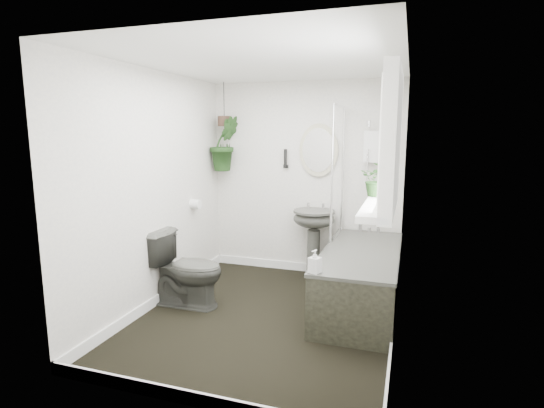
% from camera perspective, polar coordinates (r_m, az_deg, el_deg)
% --- Properties ---
extents(floor, '(2.30, 2.80, 0.02)m').
position_cam_1_polar(floor, '(4.13, -0.67, -15.00)').
color(floor, black).
rests_on(floor, ground).
extents(ceiling, '(2.30, 2.80, 0.02)m').
position_cam_1_polar(ceiling, '(3.80, -0.74, 18.71)').
color(ceiling, white).
rests_on(ceiling, ground).
extents(wall_back, '(2.30, 0.02, 2.30)m').
position_cam_1_polar(wall_back, '(5.14, 4.39, 3.36)').
color(wall_back, silver).
rests_on(wall_back, ground).
extents(wall_front, '(2.30, 0.02, 2.30)m').
position_cam_1_polar(wall_front, '(2.52, -11.13, -3.47)').
color(wall_front, silver).
rests_on(wall_front, ground).
extents(wall_left, '(0.02, 2.80, 2.30)m').
position_cam_1_polar(wall_left, '(4.31, -15.49, 1.80)').
color(wall_left, silver).
rests_on(wall_left, ground).
extents(wall_right, '(0.02, 2.80, 2.30)m').
position_cam_1_polar(wall_right, '(3.59, 17.08, 0.21)').
color(wall_right, silver).
rests_on(wall_right, ground).
extents(skirting, '(2.30, 2.80, 0.10)m').
position_cam_1_polar(skirting, '(4.10, -0.67, -14.24)').
color(skirting, white).
rests_on(skirting, floor).
extents(bathtub, '(0.72, 1.72, 0.58)m').
position_cam_1_polar(bathtub, '(4.31, 11.80, -9.81)').
color(bathtub, '#3B3C36').
rests_on(bathtub, floor).
extents(bath_screen, '(0.04, 0.72, 1.40)m').
position_cam_1_polar(bath_screen, '(4.62, 8.84, 4.19)').
color(bath_screen, silver).
rests_on(bath_screen, bathtub).
extents(shower_box, '(0.20, 0.10, 0.35)m').
position_cam_1_polar(shower_box, '(4.91, 13.44, 7.52)').
color(shower_box, white).
rests_on(shower_box, wall_back).
extents(oval_mirror, '(0.46, 0.03, 0.62)m').
position_cam_1_polar(oval_mirror, '(5.03, 6.27, 7.20)').
color(oval_mirror, '#BAB593').
rests_on(oval_mirror, wall_back).
extents(wall_sconce, '(0.04, 0.04, 0.22)m').
position_cam_1_polar(wall_sconce, '(5.12, 1.82, 6.18)').
color(wall_sconce, black).
rests_on(wall_sconce, wall_back).
extents(toilet_roll_holder, '(0.11, 0.11, 0.11)m').
position_cam_1_polar(toilet_roll_holder, '(4.90, -10.26, -0.01)').
color(toilet_roll_holder, white).
rests_on(toilet_roll_holder, wall_left).
extents(window_recess, '(0.08, 1.00, 0.90)m').
position_cam_1_polar(window_recess, '(2.85, 15.85, 8.00)').
color(window_recess, white).
rests_on(window_recess, wall_right).
extents(window_sill, '(0.18, 1.00, 0.04)m').
position_cam_1_polar(window_sill, '(2.90, 14.08, -0.26)').
color(window_sill, white).
rests_on(window_sill, wall_right).
extents(window_blinds, '(0.01, 0.86, 0.76)m').
position_cam_1_polar(window_blinds, '(2.85, 14.94, 8.05)').
color(window_blinds, white).
rests_on(window_blinds, wall_right).
extents(toilet, '(0.74, 0.43, 0.75)m').
position_cam_1_polar(toilet, '(4.33, -11.44, -8.52)').
color(toilet, '#3B3C36').
rests_on(toilet, floor).
extents(pedestal_sink, '(0.49, 0.42, 0.82)m').
position_cam_1_polar(pedestal_sink, '(5.02, 5.59, -5.40)').
color(pedestal_sink, '#3B3C36').
rests_on(pedestal_sink, floor).
extents(sill_plant, '(0.23, 0.20, 0.25)m').
position_cam_1_polar(sill_plant, '(3.17, 13.93, 3.25)').
color(sill_plant, black).
rests_on(sill_plant, window_sill).
extents(hanging_plant, '(0.47, 0.46, 0.66)m').
position_cam_1_polar(hanging_plant, '(5.27, -6.37, 8.06)').
color(hanging_plant, black).
rests_on(hanging_plant, ceiling).
extents(soap_bottle, '(0.11, 0.11, 0.19)m').
position_cam_1_polar(soap_bottle, '(3.49, 5.78, -7.68)').
color(soap_bottle, black).
rests_on(soap_bottle, bathtub).
extents(hanging_pot, '(0.16, 0.16, 0.12)m').
position_cam_1_polar(hanging_pot, '(5.27, -6.43, 11.01)').
color(hanging_pot, '#3C281E').
rests_on(hanging_pot, ceiling).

